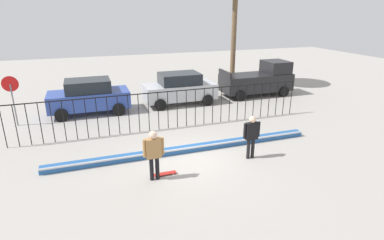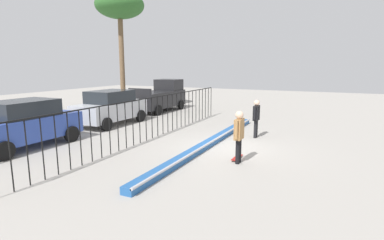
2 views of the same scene
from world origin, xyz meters
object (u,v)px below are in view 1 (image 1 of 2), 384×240
(skateboard, at_px, (165,174))
(pickup_truck, at_px, (259,80))
(stop_sign, at_px, (12,94))
(camera_operator, at_px, (252,133))
(parked_car_blue, at_px, (89,96))
(parked_car_silver, at_px, (180,88))
(skateboarder, at_px, (154,151))

(skateboard, xyz_separation_m, pickup_truck, (8.73, 8.54, 0.98))
(skateboard, distance_m, stop_sign, 9.40)
(camera_operator, bearing_deg, stop_sign, 15.06)
(parked_car_blue, relative_size, stop_sign, 1.72)
(pickup_truck, bearing_deg, parked_car_blue, -173.19)
(camera_operator, xyz_separation_m, parked_car_blue, (-5.67, 7.94, -0.07))
(parked_car_blue, distance_m, stop_sign, 3.70)
(camera_operator, distance_m, parked_car_blue, 9.76)
(parked_car_silver, bearing_deg, pickup_truck, -1.93)
(camera_operator, bearing_deg, pickup_truck, -69.64)
(camera_operator, relative_size, parked_car_blue, 0.40)
(parked_car_silver, relative_size, stop_sign, 1.72)
(skateboard, distance_m, pickup_truck, 12.26)
(camera_operator, bearing_deg, skateboarder, 58.17)
(stop_sign, bearing_deg, pickup_truck, 4.95)
(skateboard, bearing_deg, parked_car_blue, 93.26)
(parked_car_silver, bearing_deg, parked_car_blue, 176.91)
(parked_car_blue, xyz_separation_m, parked_car_silver, (5.27, 0.13, 0.00))
(skateboard, height_order, parked_car_blue, parked_car_blue)
(parked_car_blue, height_order, parked_car_silver, same)
(camera_operator, bearing_deg, parked_car_blue, -1.89)
(camera_operator, bearing_deg, parked_car_silver, -34.60)
(skateboard, xyz_separation_m, camera_operator, (3.49, 0.22, 0.98))
(pickup_truck, bearing_deg, skateboarder, -131.57)
(skateboard, bearing_deg, pickup_truck, 32.66)
(skateboard, distance_m, parked_car_silver, 8.90)
(parked_car_blue, distance_m, parked_car_silver, 5.28)
(skateboard, relative_size, camera_operator, 0.46)
(skateboard, distance_m, parked_car_blue, 8.50)
(skateboarder, height_order, skateboard, skateboarder)
(skateboarder, height_order, stop_sign, stop_sign)
(skateboarder, height_order, parked_car_blue, parked_car_blue)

